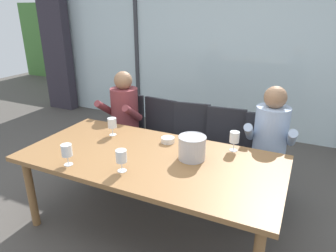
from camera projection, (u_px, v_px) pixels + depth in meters
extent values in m
plane|color=#4C4742|center=(191.00, 176.00, 3.63)|extent=(14.00, 14.00, 0.00)
cube|color=silver|center=(233.00, 50.00, 4.54)|extent=(7.37, 0.03, 2.60)
cube|color=#38383D|center=(137.00, 45.00, 5.18)|extent=(0.06, 0.06, 2.60)
cube|color=#477A38|center=(264.00, 47.00, 7.23)|extent=(13.37, 2.40, 2.04)
cube|color=#332D38|center=(56.00, 42.00, 5.71)|extent=(0.56, 0.20, 2.60)
cube|color=olive|center=(150.00, 158.00, 2.53)|extent=(2.17, 1.05, 0.04)
cylinder|color=olive|center=(31.00, 193.00, 2.70)|extent=(0.07, 0.07, 0.68)
cylinder|color=olive|center=(92.00, 154.00, 3.42)|extent=(0.07, 0.07, 0.68)
cylinder|color=olive|center=(274.00, 197.00, 2.63)|extent=(0.07, 0.07, 0.68)
cube|color=#232328|center=(122.00, 133.00, 3.69)|extent=(0.47, 0.47, 0.03)
cube|color=#232328|center=(128.00, 110.00, 3.78)|extent=(0.42, 0.07, 0.42)
cylinder|color=#232328|center=(101.00, 154.00, 3.67)|extent=(0.04, 0.04, 0.45)
cylinder|color=#232328|center=(129.00, 159.00, 3.55)|extent=(0.04, 0.04, 0.45)
cylinder|color=#232328|center=(117.00, 142.00, 4.00)|extent=(0.04, 0.04, 0.45)
cylinder|color=#232328|center=(143.00, 146.00, 3.88)|extent=(0.04, 0.04, 0.45)
cube|color=#232328|center=(151.00, 139.00, 3.52)|extent=(0.48, 0.48, 0.03)
cube|color=#232328|center=(160.00, 116.00, 3.60)|extent=(0.42, 0.08, 0.42)
cylinder|color=#232328|center=(129.00, 159.00, 3.54)|extent=(0.04, 0.04, 0.45)
cylinder|color=#232328|center=(156.00, 168.00, 3.36)|extent=(0.04, 0.04, 0.45)
cylinder|color=#232328|center=(148.00, 148.00, 3.85)|extent=(0.04, 0.04, 0.45)
cylinder|color=#232328|center=(174.00, 154.00, 3.66)|extent=(0.04, 0.04, 0.45)
cube|color=#232328|center=(187.00, 146.00, 3.33)|extent=(0.49, 0.49, 0.03)
cube|color=#232328|center=(192.00, 121.00, 3.43)|extent=(0.42, 0.09, 0.42)
cylinder|color=#232328|center=(165.00, 170.00, 3.30)|extent=(0.04, 0.04, 0.45)
cylinder|color=#232328|center=(199.00, 176.00, 3.19)|extent=(0.04, 0.04, 0.45)
cylinder|color=#232328|center=(175.00, 155.00, 3.64)|extent=(0.04, 0.04, 0.45)
cylinder|color=#232328|center=(206.00, 160.00, 3.53)|extent=(0.04, 0.04, 0.45)
cube|color=#232328|center=(221.00, 153.00, 3.17)|extent=(0.48, 0.48, 0.03)
cube|color=#232328|center=(226.00, 127.00, 3.26)|extent=(0.42, 0.08, 0.42)
cylinder|color=#232328|center=(198.00, 178.00, 3.15)|extent=(0.04, 0.04, 0.45)
cylinder|color=#232328|center=(235.00, 185.00, 3.03)|extent=(0.04, 0.04, 0.45)
cylinder|color=#232328|center=(206.00, 162.00, 3.48)|extent=(0.04, 0.04, 0.45)
cylinder|color=#232328|center=(240.00, 167.00, 3.36)|extent=(0.04, 0.04, 0.45)
cube|color=#232328|center=(263.00, 162.00, 2.99)|extent=(0.50, 0.50, 0.03)
cube|color=#232328|center=(266.00, 133.00, 3.08)|extent=(0.42, 0.10, 0.42)
cylinder|color=#232328|center=(240.00, 189.00, 2.95)|extent=(0.04, 0.04, 0.45)
cylinder|color=#232328|center=(281.00, 196.00, 2.85)|extent=(0.04, 0.04, 0.45)
cylinder|color=#232328|center=(243.00, 171.00, 3.29)|extent=(0.04, 0.04, 0.45)
cylinder|color=#232328|center=(280.00, 176.00, 3.19)|extent=(0.04, 0.04, 0.45)
cylinder|color=brown|center=(125.00, 110.00, 3.58)|extent=(0.33, 0.33, 0.52)
sphere|color=#936B4C|center=(123.00, 80.00, 3.45)|extent=(0.21, 0.21, 0.21)
cube|color=#47423D|center=(110.00, 135.00, 3.54)|extent=(0.14, 0.40, 0.13)
cube|color=#47423D|center=(122.00, 137.00, 3.47)|extent=(0.14, 0.40, 0.13)
cylinder|color=#47423D|center=(101.00, 161.00, 3.47)|extent=(0.10, 0.10, 0.48)
cylinder|color=#47423D|center=(113.00, 165.00, 3.40)|extent=(0.10, 0.10, 0.48)
cylinder|color=brown|center=(105.00, 108.00, 3.55)|extent=(0.09, 0.33, 0.26)
cylinder|color=brown|center=(132.00, 113.00, 3.39)|extent=(0.09, 0.33, 0.26)
cylinder|color=#9EB2D1|center=(271.00, 133.00, 2.91)|extent=(0.34, 0.34, 0.52)
sphere|color=#936B4C|center=(275.00, 97.00, 2.79)|extent=(0.21, 0.21, 0.21)
cube|color=#47423D|center=(256.00, 164.00, 2.87)|extent=(0.15, 0.41, 0.13)
cube|color=#47423D|center=(276.00, 168.00, 2.80)|extent=(0.15, 0.41, 0.13)
cylinder|color=#47423D|center=(250.00, 199.00, 2.79)|extent=(0.10, 0.10, 0.48)
cylinder|color=#47423D|center=(271.00, 203.00, 2.72)|extent=(0.10, 0.10, 0.48)
cylinder|color=#9EB2D1|center=(249.00, 132.00, 2.87)|extent=(0.10, 0.33, 0.26)
cylinder|color=#9EB2D1|center=(292.00, 138.00, 2.74)|extent=(0.10, 0.33, 0.26)
cylinder|color=#B7B7BC|center=(192.00, 148.00, 2.45)|extent=(0.22, 0.22, 0.19)
torus|color=silver|center=(192.00, 137.00, 2.42)|extent=(0.23, 0.23, 0.01)
cylinder|color=silver|center=(168.00, 140.00, 2.78)|extent=(0.12, 0.12, 0.05)
cylinder|color=silver|center=(233.00, 150.00, 2.63)|extent=(0.07, 0.07, 0.00)
cylinder|color=silver|center=(234.00, 146.00, 2.62)|extent=(0.01, 0.01, 0.07)
cylinder|color=silver|center=(234.00, 137.00, 2.59)|extent=(0.08, 0.08, 0.09)
cylinder|color=maroon|center=(234.00, 140.00, 2.60)|extent=(0.07, 0.07, 0.04)
cylinder|color=silver|center=(122.00, 171.00, 2.30)|extent=(0.07, 0.07, 0.00)
cylinder|color=silver|center=(122.00, 166.00, 2.28)|extent=(0.01, 0.01, 0.07)
cylinder|color=silver|center=(121.00, 156.00, 2.25)|extent=(0.08, 0.08, 0.09)
cylinder|color=silver|center=(113.00, 135.00, 2.96)|extent=(0.07, 0.07, 0.00)
cylinder|color=silver|center=(113.00, 131.00, 2.94)|extent=(0.01, 0.01, 0.07)
cylinder|color=silver|center=(112.00, 123.00, 2.91)|extent=(0.08, 0.08, 0.09)
cylinder|color=#E0D184|center=(112.00, 125.00, 2.92)|extent=(0.07, 0.07, 0.04)
cylinder|color=silver|center=(69.00, 164.00, 2.39)|extent=(0.07, 0.07, 0.00)
cylinder|color=silver|center=(68.00, 160.00, 2.38)|extent=(0.01, 0.01, 0.07)
cylinder|color=silver|center=(67.00, 150.00, 2.35)|extent=(0.08, 0.08, 0.09)
cylinder|color=#560C1E|center=(67.00, 153.00, 2.36)|extent=(0.07, 0.07, 0.04)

